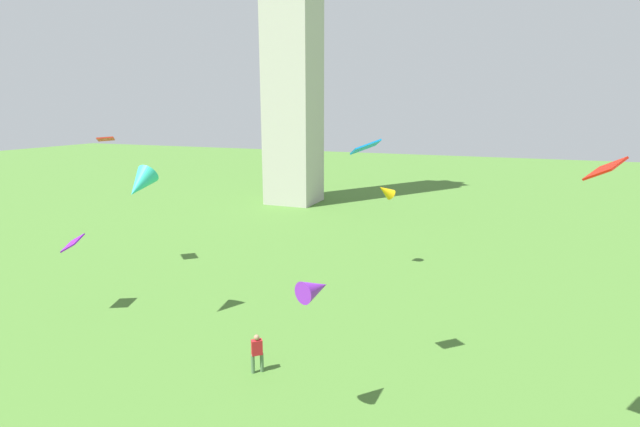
# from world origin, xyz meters

# --- Properties ---
(person_2) EXTENTS (0.53, 0.50, 1.79)m
(person_2) POSITION_xyz_m (0.98, 15.54, 1.02)
(person_2) COLOR #51754C
(person_2) RESTS_ON ground_plane
(kite_flying_0) EXTENTS (1.25, 1.31, 0.66)m
(kite_flying_0) POSITION_xyz_m (5.37, 16.75, 9.94)
(kite_flying_0) COLOR #0E7EDB
(kite_flying_1) EXTENTS (1.56, 1.57, 1.31)m
(kite_flying_1) POSITION_xyz_m (2.65, 31.31, 5.71)
(kite_flying_1) COLOR #EDB40E
(kite_flying_2) EXTENTS (1.21, 2.02, 1.86)m
(kite_flying_2) POSITION_xyz_m (-6.65, 17.59, 7.67)
(kite_flying_2) COLOR #30C7B1
(kite_flying_3) EXTENTS (1.20, 1.46, 0.70)m
(kite_flying_3) POSITION_xyz_m (13.12, 14.45, 9.72)
(kite_flying_3) COLOR #B41608
(kite_flying_4) EXTENTS (1.39, 1.54, 0.77)m
(kite_flying_4) POSITION_xyz_m (-11.56, 17.40, 4.11)
(kite_flying_4) COLOR purple
(kite_flying_5) EXTENTS (1.23, 1.41, 0.84)m
(kite_flying_5) POSITION_xyz_m (4.57, 13.50, 5.19)
(kite_flying_5) COLOR purple
(kite_flying_6) EXTENTS (1.81, 1.86, 0.42)m
(kite_flying_6) POSITION_xyz_m (-15.28, 24.05, 9.34)
(kite_flying_6) COLOR red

